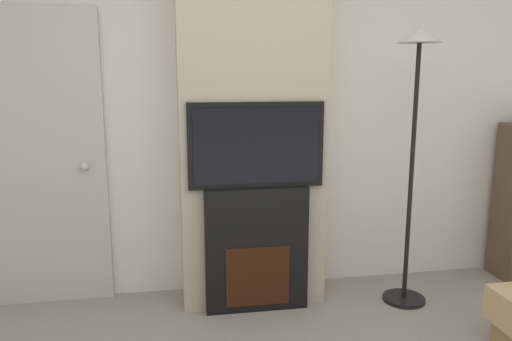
% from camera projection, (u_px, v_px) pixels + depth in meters
% --- Properties ---
extents(wall_back, '(6.00, 0.06, 2.70)m').
position_uv_depth(wall_back, '(246.00, 103.00, 3.51)').
color(wall_back, silver).
rests_on(wall_back, ground_plane).
extents(chimney_breast, '(0.96, 0.38, 2.70)m').
position_uv_depth(chimney_breast, '(251.00, 105.00, 3.30)').
color(chimney_breast, tan).
rests_on(chimney_breast, ground_plane).
extents(fireplace, '(0.68, 0.15, 0.84)m').
position_uv_depth(fireplace, '(256.00, 249.00, 3.30)').
color(fireplace, black).
rests_on(fireplace, ground_plane).
extents(television, '(0.87, 0.07, 0.55)m').
position_uv_depth(television, '(256.00, 145.00, 3.16)').
color(television, black).
rests_on(television, fireplace).
extents(floor_lamp, '(0.29, 0.29, 1.85)m').
position_uv_depth(floor_lamp, '(416.00, 104.00, 3.22)').
color(floor_lamp, black).
rests_on(floor_lamp, ground_plane).
extents(entry_door, '(0.90, 0.09, 1.98)m').
position_uv_depth(entry_door, '(36.00, 161.00, 3.29)').
color(entry_door, '#BCB7AD').
rests_on(entry_door, ground_plane).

